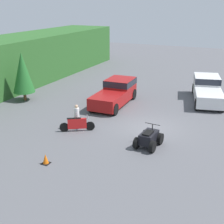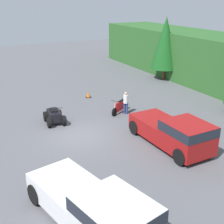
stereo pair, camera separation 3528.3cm
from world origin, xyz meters
The scene contains 8 objects.
ground_plane centered at (0.00, 0.00, 0.00)m, with size 80.00×80.00×0.00m, color #5B5B60.
tree_mid_left centered at (1.53, 11.62, 2.41)m, with size 1.81×1.81×4.10m.
pickup_truck_red centered at (3.97, 4.20, 0.99)m, with size 5.55×2.38×1.86m.
pickup_truck_second centered at (8.08, -2.52, 0.99)m, with size 6.25×3.42×1.86m.
dirt_bike centered at (-2.44, 4.17, 0.47)m, with size 1.32×2.01×1.14m.
quad_atv centered at (-2.69, -0.78, 0.49)m, with size 1.99×1.35×1.24m.
rider_person centered at (-2.06, 4.41, 0.90)m, with size 0.48×0.48×1.67m.
traffic_cone centered at (-6.89, 3.50, 0.25)m, with size 0.42×0.42×0.55m.
Camera 1 is at (-18.69, -5.60, 8.10)m, focal length 50.00 mm.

